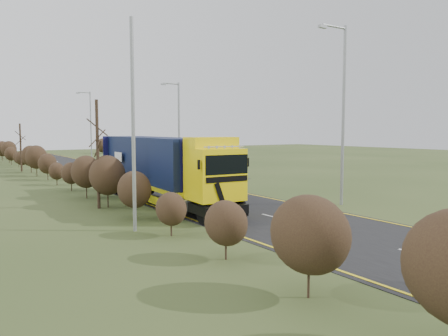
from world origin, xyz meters
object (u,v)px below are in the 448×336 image
Objects in this scene: speed_sign at (177,160)px; car_red_hatchback at (162,165)px; lorry at (162,165)px; streetlight_near at (342,107)px; car_blue_sedan at (167,161)px.

car_red_hatchback is at bearing 83.12° from speed_sign.
lorry is 1.42× the size of streetlight_near.
car_blue_sedan is 2.06× the size of speed_sign.
car_red_hatchback is 0.43× the size of streetlight_near.
car_blue_sedan is at bearing 84.17° from streetlight_near.
speed_sign is at bearing 102.65° from car_red_hatchback.
lorry reaches higher than car_red_hatchback.
speed_sign is (-0.55, 19.51, -4.19)m from streetlight_near.
lorry is at bearing 83.92° from car_red_hatchback.
car_blue_sedan is 9.76m from speed_sign.
streetlight_near reaches higher than speed_sign.
car_red_hatchback is 4.30m from speed_sign.
car_red_hatchback is at bearing 90.10° from streetlight_near.
lorry is 6.68× the size of speed_sign.
lorry is 3.34× the size of car_red_hatchback.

